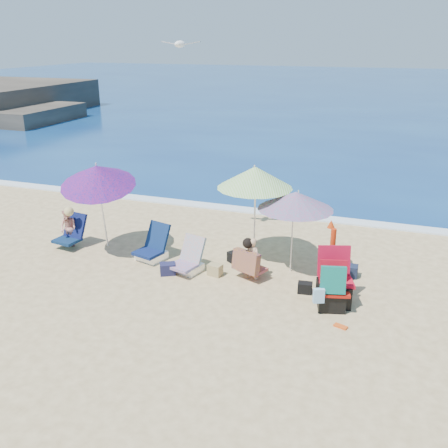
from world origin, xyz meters
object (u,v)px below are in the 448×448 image
(furled_umbrella, at_px, (331,252))
(camp_chair_left, at_px, (334,288))
(umbrella_blue, at_px, (97,176))
(umbrella_turquoise, at_px, (296,200))
(umbrella_striped, at_px, (255,177))
(person_left, at_px, (69,228))
(seagull, at_px, (180,44))
(person_center, at_px, (250,259))
(camp_chair_right, at_px, (332,293))
(chair_navy, at_px, (152,250))
(chair_rainbow, at_px, (188,263))

(furled_umbrella, distance_m, camp_chair_left, 0.78)
(umbrella_blue, relative_size, furled_umbrella, 1.61)
(umbrella_turquoise, distance_m, umbrella_striped, 1.10)
(person_left, bearing_deg, seagull, 26.76)
(person_center, distance_m, seagull, 5.03)
(umbrella_striped, height_order, furled_umbrella, umbrella_striped)
(umbrella_turquoise, relative_size, furled_umbrella, 1.41)
(camp_chair_right, height_order, person_center, camp_chair_right)
(umbrella_blue, distance_m, seagull, 3.48)
(chair_navy, bearing_deg, camp_chair_right, -12.77)
(furled_umbrella, relative_size, seagull, 1.64)
(umbrella_turquoise, xyz_separation_m, seagull, (-2.94, 0.84, 3.09))
(chair_rainbow, bearing_deg, person_center, 4.01)
(umbrella_blue, height_order, person_left, umbrella_blue)
(umbrella_turquoise, height_order, person_center, umbrella_turquoise)
(umbrella_turquoise, height_order, umbrella_striped, umbrella_striped)
(furled_umbrella, relative_size, camp_chair_right, 1.52)
(camp_chair_right, xyz_separation_m, seagull, (-3.99, 2.26, 4.38))
(camp_chair_left, relative_size, person_left, 1.04)
(chair_navy, bearing_deg, furled_umbrella, -1.59)
(umbrella_striped, relative_size, seagull, 2.53)
(umbrella_striped, xyz_separation_m, chair_navy, (-2.22, -0.78, -1.75))
(chair_rainbow, xyz_separation_m, person_left, (-3.32, 0.35, 0.27))
(chair_rainbow, bearing_deg, camp_chair_left, -6.72)
(person_center, relative_size, person_left, 0.89)
(chair_navy, relative_size, camp_chair_right, 0.95)
(camp_chair_right, bearing_deg, furled_umbrella, 100.45)
(furled_umbrella, xyz_separation_m, chair_navy, (-4.11, 0.11, -0.58))
(furled_umbrella, height_order, camp_chair_right, furled_umbrella)
(seagull, bearing_deg, furled_umbrella, -20.17)
(person_left, bearing_deg, chair_navy, -0.31)
(furled_umbrella, xyz_separation_m, camp_chair_right, (0.16, -0.85, -0.45))
(person_left, bearing_deg, camp_chair_left, -6.35)
(camp_chair_right, bearing_deg, umbrella_blue, 171.18)
(furled_umbrella, relative_size, person_left, 1.39)
(chair_rainbow, distance_m, camp_chair_left, 3.25)
(chair_navy, bearing_deg, person_left, 179.69)
(furled_umbrella, relative_size, chair_navy, 1.61)
(camp_chair_left, bearing_deg, umbrella_turquoise, 132.05)
(umbrella_turquoise, distance_m, person_center, 1.57)
(person_left, bearing_deg, umbrella_striped, 9.65)
(umbrella_striped, relative_size, furled_umbrella, 1.55)
(person_left, bearing_deg, umbrella_turquoise, 4.58)
(chair_rainbow, relative_size, camp_chair_left, 0.80)
(umbrella_striped, height_order, seagull, seagull)
(furled_umbrella, bearing_deg, camp_chair_left, -74.81)
(furled_umbrella, xyz_separation_m, seagull, (-3.83, 1.41, 3.93))
(umbrella_turquoise, xyz_separation_m, chair_navy, (-3.22, -0.45, -1.42))
(camp_chair_right, bearing_deg, umbrella_turquoise, 126.41)
(furled_umbrella, bearing_deg, person_left, 178.87)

